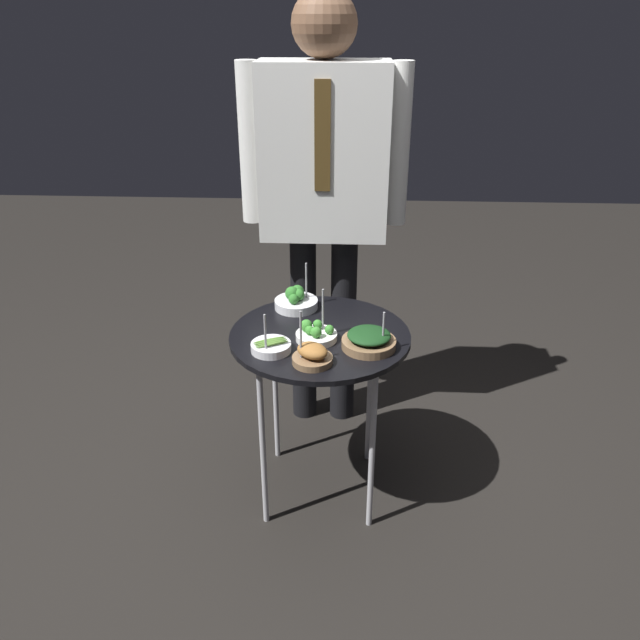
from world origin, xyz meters
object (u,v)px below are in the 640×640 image
object	(u,v)px
bowl_broccoli_center	(316,333)
bowl_broccoli_near_rim	(296,301)
waiter_figure	(324,174)
bowl_asparagus_back_right	(271,347)
bowl_spinach_far_rim	(369,340)
serving_cart	(320,347)
bowl_roast_front_center	(312,355)

from	to	relation	value
bowl_broccoli_center	bowl_broccoli_near_rim	distance (m)	0.25
waiter_figure	bowl_asparagus_back_right	bearing A→B (deg)	-102.62
bowl_asparagus_back_right	bowl_spinach_far_rim	bearing A→B (deg)	7.11
serving_cart	bowl_broccoli_center	bearing A→B (deg)	-105.50
serving_cart	bowl_broccoli_center	xyz separation A→B (m)	(-0.01, -0.04, 0.08)
bowl_broccoli_near_rim	waiter_figure	world-z (taller)	waiter_figure
bowl_spinach_far_rim	bowl_asparagus_back_right	xyz separation A→B (m)	(-0.31, -0.04, -0.01)
waiter_figure	bowl_broccoli_center	bearing A→B (deg)	-90.12
bowl_spinach_far_rim	bowl_roast_front_center	xyz separation A→B (m)	(-0.17, -0.11, 0.00)
bowl_asparagus_back_right	waiter_figure	size ratio (longest dim) A/B	0.08
serving_cart	waiter_figure	world-z (taller)	waiter_figure
bowl_roast_front_center	bowl_asparagus_back_right	bearing A→B (deg)	153.29
bowl_spinach_far_rim	bowl_asparagus_back_right	size ratio (longest dim) A/B	1.21
bowl_broccoli_center	bowl_roast_front_center	distance (m)	0.15
bowl_spinach_far_rim	bowl_asparagus_back_right	bearing A→B (deg)	-172.89
serving_cart	bowl_spinach_far_rim	bearing A→B (deg)	-28.72
bowl_roast_front_center	serving_cart	bearing A→B (deg)	85.95
bowl_broccoli_center	waiter_figure	size ratio (longest dim) A/B	0.10
bowl_broccoli_center	serving_cart	bearing A→B (deg)	74.50
bowl_broccoli_center	bowl_asparagus_back_right	world-z (taller)	bowl_broccoli_center
waiter_figure	bowl_spinach_far_rim	bearing A→B (deg)	-73.56
bowl_broccoli_near_rim	bowl_asparagus_back_right	xyz separation A→B (m)	(-0.05, -0.32, -0.01)
waiter_figure	bowl_roast_front_center	bearing A→B (deg)	-90.27
bowl_broccoli_near_rim	bowl_roast_front_center	world-z (taller)	bowl_roast_front_center
serving_cart	bowl_spinach_far_rim	world-z (taller)	bowl_spinach_far_rim
bowl_spinach_far_rim	bowl_roast_front_center	size ratio (longest dim) A/B	0.98
bowl_asparagus_back_right	waiter_figure	distance (m)	0.75
bowl_asparagus_back_right	waiter_figure	bearing A→B (deg)	77.38
bowl_broccoli_center	bowl_asparagus_back_right	xyz separation A→B (m)	(-0.14, -0.08, -0.01)
waiter_figure	bowl_broccoli_near_rim	bearing A→B (deg)	-106.20
bowl_roast_front_center	bowl_broccoli_near_rim	bearing A→B (deg)	102.01
bowl_broccoli_center	bowl_broccoli_near_rim	bearing A→B (deg)	109.71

